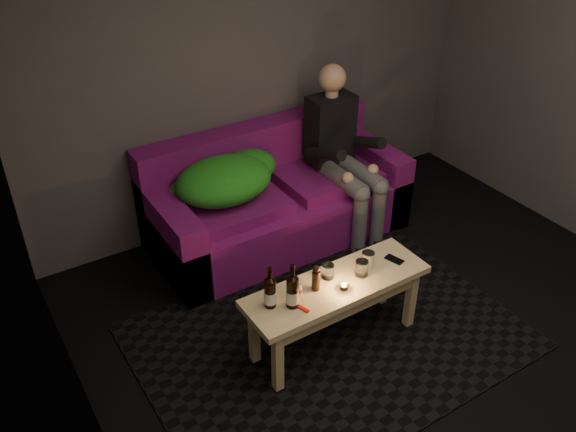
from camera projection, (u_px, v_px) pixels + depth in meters
name	position (u px, v px, depth m)	size (l,w,h in m)	color
floor	(440.00, 364.00, 3.90)	(4.50, 4.50, 0.00)	black
room	(420.00, 98.00, 3.34)	(4.50, 4.50, 4.50)	silver
rug	(329.00, 336.00, 4.10)	(2.45, 1.78, 0.01)	black
sofa	(275.00, 201.00, 4.96)	(2.05, 0.92, 0.88)	#640D63
green_blanket	(227.00, 178.00, 4.58)	(0.90, 0.61, 0.31)	#167D1D
person	(342.00, 150.00, 4.86)	(0.37, 0.85, 1.37)	black
coffee_table	(336.00, 294.00, 3.84)	(1.23, 0.40, 0.50)	#DBCA80
beer_bottle_a	(270.00, 292.00, 3.56)	(0.07, 0.07, 0.29)	black
beer_bottle_b	(292.00, 291.00, 3.55)	(0.08, 0.08, 0.30)	black
salt_shaker	(299.00, 289.00, 3.69)	(0.04, 0.04, 0.08)	silver
pepper_mill	(316.00, 281.00, 3.71)	(0.05, 0.05, 0.14)	black
tumbler_back	(328.00, 271.00, 3.82)	(0.08, 0.08, 0.09)	white
tealight	(344.00, 286.00, 3.73)	(0.06, 0.06, 0.04)	white
tumbler_front	(362.00, 268.00, 3.83)	(0.08, 0.08, 0.11)	white
steel_cup	(368.00, 260.00, 3.90)	(0.08, 0.08, 0.11)	#B2B4B9
smartphone	(394.00, 259.00, 3.99)	(0.06, 0.12, 0.01)	black
red_lighter	(303.00, 309.00, 3.58)	(0.02, 0.08, 0.01)	red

